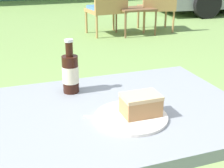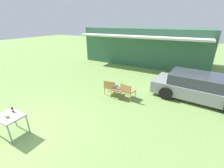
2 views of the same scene
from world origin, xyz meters
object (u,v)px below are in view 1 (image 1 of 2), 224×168
Objects in this scene: wicker_chair_cushioned at (107,8)px; patio_table at (121,128)px; garden_side_table at (136,11)px; wicker_chair_plain at (157,5)px; cola_bottle_near at (70,73)px; cake_on_plate at (137,110)px.

patio_table is (-1.33, -4.15, 0.20)m from wicker_chair_cushioned.
wicker_chair_cushioned is at bearing 166.32° from garden_side_table.
wicker_chair_plain reaches higher than patio_table.
garden_side_table is 0.70× the size of patio_table.
cola_bottle_near reaches higher than wicker_chair_plain.
wicker_chair_cushioned is at bearing 72.74° from cake_on_plate.
cola_bottle_near is (-0.15, 0.28, 0.05)m from cake_on_plate.
cake_on_plate is at bearing -76.37° from patio_table.
wicker_chair_cushioned reaches higher than patio_table.
cake_on_plate reaches higher than garden_side_table.
wicker_chair_plain reaches higher than garden_side_table.
garden_side_table is 4.32m from cola_bottle_near.
wicker_chair_plain is 0.46m from garden_side_table.
cake_on_plate reaches higher than patio_table.
wicker_chair_plain is at bearing 12.02° from garden_side_table.
wicker_chair_cushioned is 0.92× the size of patio_table.
cola_bottle_near is at bearing 124.53° from patio_table.
garden_side_table is at bearing 66.46° from cake_on_plate.
cola_bottle_near is (-0.13, 0.19, 0.16)m from patio_table.
cake_on_plate is (0.02, -0.08, 0.11)m from patio_table.
cola_bottle_near is at bearing 62.85° from wicker_chair_cushioned.
cola_bottle_near reaches higher than garden_side_table.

